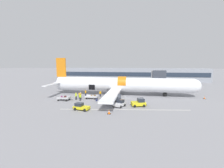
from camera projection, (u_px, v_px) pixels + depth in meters
ground_plane at (125, 97)px, 39.85m from camera, size 500.00×500.00×0.00m
apron_marking_line at (125, 110)px, 28.68m from camera, size 24.86×3.32×0.01m
terminal_strip at (130, 74)px, 77.89m from camera, size 74.96×8.50×6.41m
jet_bridge_stub at (158, 76)px, 45.16m from camera, size 3.56×9.09×6.89m
airplane at (120, 85)px, 41.67m from camera, size 41.26×32.77×10.40m
baggage_tug_lead at (139, 103)px, 30.90m from camera, size 3.26×2.54×1.68m
baggage_tug_mid at (81, 107)px, 28.49m from camera, size 3.33×2.26×1.34m
baggage_tug_rear at (120, 104)px, 30.74m from camera, size 2.64×2.87×1.40m
baggage_cart_loading at (92, 97)px, 37.52m from camera, size 4.09×1.90×0.99m
baggage_cart_queued at (64, 98)px, 35.93m from camera, size 3.82×2.19×1.08m
ground_crew_loader_a at (100, 93)px, 39.98m from camera, size 0.57×0.41×1.62m
ground_crew_loader_b at (81, 95)px, 37.05m from camera, size 0.58×0.56×1.77m
ground_crew_driver at (76, 96)px, 36.49m from camera, size 0.45×0.63×1.80m
ground_crew_supervisor at (86, 93)px, 40.67m from camera, size 0.43×0.60×1.72m
ground_crew_helper at (79, 95)px, 37.91m from camera, size 0.49×0.49×1.55m
ground_crew_marshal at (80, 97)px, 35.40m from camera, size 0.59×0.53×1.74m
suitcase_on_tarmac_upright at (97, 100)px, 35.13m from camera, size 0.45×0.32×0.76m
safety_cone_nose at (205, 98)px, 37.53m from camera, size 0.57×0.57×0.64m
safety_cone_engine_left at (109, 112)px, 26.23m from camera, size 0.63×0.63×0.75m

